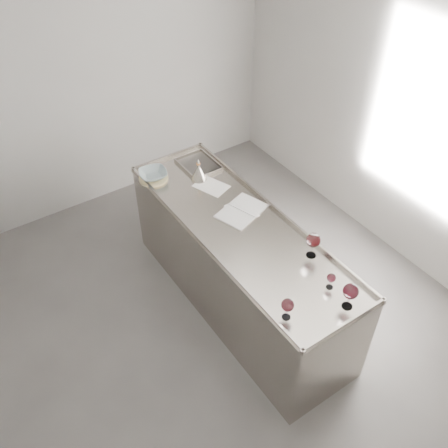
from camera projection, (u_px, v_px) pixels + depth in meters
room_shell at (207, 228)px, 3.34m from camera, size 4.54×5.04×2.84m
counter at (239, 266)px, 4.35m from camera, size 0.77×2.42×0.97m
wine_glass_left at (288, 305)px, 3.27m from camera, size 0.09×0.09×0.17m
wine_glass_middle at (351, 292)px, 3.32m from camera, size 0.11×0.11×0.21m
wine_glass_right at (313, 241)px, 3.69m from camera, size 0.11×0.11×0.21m
wine_glass_small at (331, 278)px, 3.49m from camera, size 0.06×0.06×0.13m
notebook at (242, 211)px, 4.18m from camera, size 0.47×0.39×0.02m
loose_paper_top at (211, 186)px, 4.44m from camera, size 0.29×0.34×0.00m
loose_paper_under at (242, 211)px, 4.18m from camera, size 0.20×0.28×0.00m
trivet at (154, 178)px, 4.52m from camera, size 0.34×0.34×0.02m
ceramic_bowl at (153, 174)px, 4.49m from camera, size 0.30×0.30×0.06m
wine_funnel at (199, 173)px, 4.48m from camera, size 0.15×0.15×0.22m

